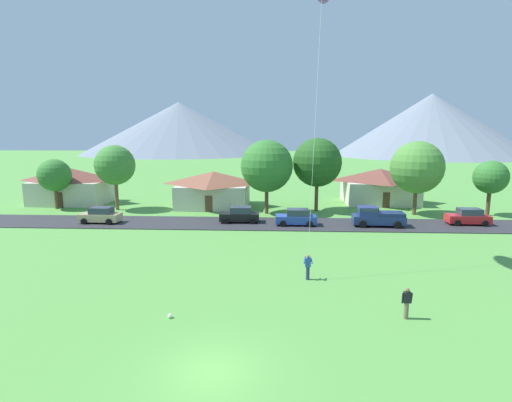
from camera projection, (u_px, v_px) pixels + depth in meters
name	position (u px, v px, depth m)	size (l,w,h in m)	color
ground_plane	(212.00, 371.00, 16.16)	(400.00, 400.00, 0.00)	#569942
road_strip	(252.00, 224.00, 42.28)	(160.00, 6.17, 0.08)	#2D2D33
mountain_central_ridge	(431.00, 125.00, 165.87)	(79.23, 79.23, 25.57)	slate
mountain_west_ridge	(180.00, 128.00, 184.98)	(88.39, 88.39, 23.57)	slate
house_leftmost	(379.00, 185.00, 54.78)	(10.10, 8.29, 4.70)	beige
house_left_center	(214.00, 188.00, 52.26)	(9.64, 8.63, 4.57)	beige
house_right_center	(71.00, 185.00, 54.35)	(10.37, 7.07, 4.82)	beige
tree_near_left	(54.00, 175.00, 50.11)	(4.05, 4.05, 6.31)	brown
tree_left_of_center	(491.00, 177.00, 45.87)	(3.81, 3.81, 6.41)	brown
tree_center	(417.00, 167.00, 46.20)	(6.06, 6.06, 8.62)	brown
tree_right_of_center	(317.00, 163.00, 48.57)	(5.94, 5.94, 8.94)	brown
tree_near_right	(267.00, 166.00, 46.88)	(6.15, 6.15, 8.75)	brown
tree_far_right	(115.00, 165.00, 49.18)	(4.91, 4.91, 8.07)	brown
parked_car_tan_west_end	(101.00, 215.00, 42.44)	(4.26, 2.20, 1.68)	tan
parked_car_blue_mid_west	(296.00, 217.00, 41.38)	(4.22, 2.12, 1.68)	#2847A8
parked_car_red_mid_east	(468.00, 217.00, 41.64)	(4.26, 2.20, 1.68)	red
parked_car_black_east_end	(240.00, 215.00, 42.71)	(4.27, 2.22, 1.68)	black
pickup_truck_navy_west_side	(377.00, 217.00, 40.92)	(5.29, 2.51, 1.99)	navy
watcher_person	(407.00, 303.00, 20.60)	(0.56, 0.24, 1.68)	#70604C
soccer_ball	(170.00, 316.00, 20.79)	(0.24, 0.24, 0.24)	white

